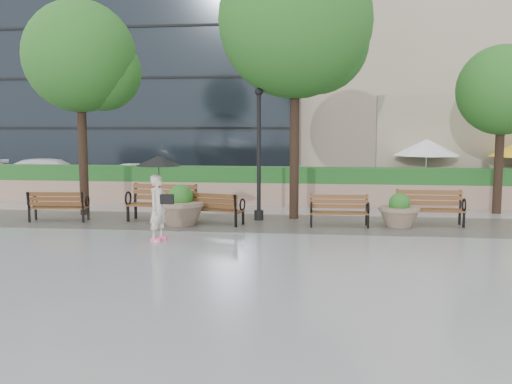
# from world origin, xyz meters

# --- Properties ---
(ground) EXTENTS (100.00, 100.00, 0.00)m
(ground) POSITION_xyz_m (0.00, 0.00, 0.00)
(ground) COLOR gray
(ground) RESTS_ON ground
(cobble_strip) EXTENTS (28.00, 3.20, 0.01)m
(cobble_strip) POSITION_xyz_m (0.00, 3.00, 0.01)
(cobble_strip) COLOR #383330
(cobble_strip) RESTS_ON ground
(hedge_wall) EXTENTS (24.00, 0.80, 1.35)m
(hedge_wall) POSITION_xyz_m (0.00, 7.00, 0.66)
(hedge_wall) COLOR #A57F6B
(hedge_wall) RESTS_ON ground
(cafe_wall) EXTENTS (10.00, 0.60, 4.00)m
(cafe_wall) POSITION_xyz_m (9.50, 10.00, 2.00)
(cafe_wall) COLOR tan
(cafe_wall) RESTS_ON ground
(cafe_hedge) EXTENTS (8.00, 0.50, 0.90)m
(cafe_hedge) POSITION_xyz_m (9.00, 7.80, 0.45)
(cafe_hedge) COLOR #194B1C
(cafe_hedge) RESTS_ON ground
(asphalt_street) EXTENTS (40.00, 7.00, 0.00)m
(asphalt_street) POSITION_xyz_m (0.00, 11.00, 0.00)
(asphalt_street) COLOR black
(asphalt_street) RESTS_ON ground
(bldg_stone) EXTENTS (18.00, 10.00, 20.00)m
(bldg_stone) POSITION_xyz_m (10.00, 23.00, 10.00)
(bldg_stone) COLOR tan
(bldg_stone) RESTS_ON ground
(bench_0) EXTENTS (1.73, 0.82, 0.90)m
(bench_0) POSITION_xyz_m (-5.30, 2.57, 0.27)
(bench_0) COLOR brown
(bench_0) RESTS_ON ground
(bench_1) EXTENTS (2.07, 0.96, 1.07)m
(bench_1) POSITION_xyz_m (-2.29, 2.96, 0.32)
(bench_1) COLOR brown
(bench_1) RESTS_ON ground
(bench_2) EXTENTS (1.81, 1.14, 0.91)m
(bench_2) POSITION_xyz_m (-0.67, 2.64, 0.27)
(bench_2) COLOR brown
(bench_2) RESTS_ON ground
(bench_3) EXTENTS (1.67, 0.72, 0.88)m
(bench_3) POSITION_xyz_m (2.89, 2.65, 0.26)
(bench_3) COLOR brown
(bench_3) RESTS_ON ground
(bench_4) EXTENTS (1.86, 0.75, 0.99)m
(bench_4) POSITION_xyz_m (5.43, 3.13, 0.29)
(bench_4) COLOR brown
(bench_4) RESTS_ON ground
(planter_left) EXTENTS (1.38, 1.38, 1.16)m
(planter_left) POSITION_xyz_m (-1.59, 2.44, 0.45)
(planter_left) COLOR #7F6B56
(planter_left) RESTS_ON ground
(planter_right) EXTENTS (1.14, 1.14, 0.95)m
(planter_right) POSITION_xyz_m (4.55, 2.86, 0.37)
(planter_right) COLOR #7F6B56
(planter_right) RESTS_ON ground
(lamppost) EXTENTS (0.28, 0.28, 3.92)m
(lamppost) POSITION_xyz_m (0.53, 3.51, 1.72)
(lamppost) COLOR black
(lamppost) RESTS_ON ground
(tree_0) EXTENTS (3.52, 3.43, 6.65)m
(tree_0) POSITION_xyz_m (-4.92, 3.96, 4.80)
(tree_0) COLOR black
(tree_0) RESTS_ON ground
(tree_1) EXTENTS (4.53, 4.53, 8.13)m
(tree_1) POSITION_xyz_m (1.71, 3.99, 5.72)
(tree_1) COLOR black
(tree_1) RESTS_ON ground
(tree_2) EXTENTS (3.00, 2.83, 5.35)m
(tree_2) POSITION_xyz_m (8.15, 5.84, 3.82)
(tree_2) COLOR black
(tree_2) RESTS_ON ground
(patio_umb_white) EXTENTS (2.50, 2.50, 2.30)m
(patio_umb_white) POSITION_xyz_m (6.27, 8.85, 1.99)
(patio_umb_white) COLOR black
(patio_umb_white) RESTS_ON ground
(car_left) EXTENTS (5.21, 2.93, 1.42)m
(car_left) POSITION_xyz_m (-9.02, 9.80, 0.71)
(car_left) COLOR white
(car_left) RESTS_ON ground
(car_right) EXTENTS (3.81, 1.83, 1.21)m
(car_right) POSITION_xyz_m (-5.33, 9.97, 0.60)
(car_right) COLOR white
(car_right) RESTS_ON ground
(pedestrian) EXTENTS (1.13, 1.13, 2.08)m
(pedestrian) POSITION_xyz_m (-1.55, 0.17, 1.27)
(pedestrian) COLOR beige
(pedestrian) RESTS_ON ground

